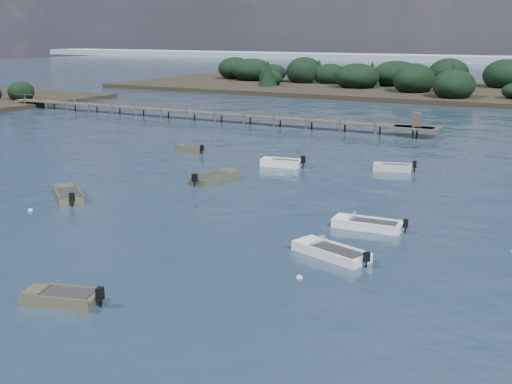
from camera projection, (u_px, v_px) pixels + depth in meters
The scene contains 13 objects.
ground at pixel (410, 121), 82.86m from camera, with size 400.00×400.00×0.00m, color #182738.
dinghy_extra_b at pixel (62, 300), 27.44m from camera, with size 3.64×2.29×1.10m.
dinghy_extra_a at pixel (216, 179), 49.87m from camera, with size 2.35×4.73×1.23m.
tender_far_grey at pixel (190, 150), 61.87m from camera, with size 3.46×1.88×1.09m.
dinghy_mid_white_a at pixel (331, 253), 33.21m from camera, with size 4.56×2.80×1.05m.
tender_far_grey_b at pixel (392, 169), 53.49m from camera, with size 3.57×1.95×1.20m.
dinghy_mid_white_b at pixel (367, 226), 37.89m from camera, with size 4.42×1.80×1.09m.
dinghy_mid_grey at pixel (68, 196), 44.74m from camera, with size 4.41×3.96×1.19m.
tender_far_white at pixel (281, 164), 55.22m from camera, with size 3.92×1.91×1.31m.
buoy_b at pixel (299, 278), 30.24m from camera, with size 0.32×0.32×0.32m, color silver.
buoy_c at pixel (30, 211), 41.62m from camera, with size 0.32×0.32×0.32m, color silver.
jetty at pixel (218, 114), 82.54m from camera, with size 64.50×3.20×3.40m.
distant_haze at pixel (310, 59), 269.41m from camera, with size 280.00×20.00×2.40m, color #8FA2B1.
Camera 1 is at (22.20, -22.02, 11.31)m, focal length 45.00 mm.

